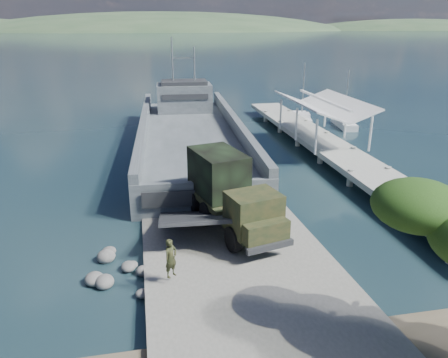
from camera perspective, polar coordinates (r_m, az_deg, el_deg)
ground at (r=24.04m, az=1.85°, el=-11.16°), size 1400.00×1400.00×0.00m
boat_ramp at (r=23.08m, az=2.42°, el=-11.89°), size 10.00×18.00×0.50m
shoreline_rocks at (r=24.05m, az=-13.30°, el=-11.73°), size 3.20×5.60×0.90m
distant_headlands at (r=582.73m, az=-5.98°, el=18.71°), size 1000.00×240.00×48.00m
pier at (r=43.99m, az=13.09°, el=5.24°), size 6.40×44.00×6.10m
landing_craft at (r=44.32m, az=-4.39°, el=4.93°), size 11.77×39.09×11.47m
military_truck at (r=26.59m, az=0.66°, el=-1.69°), size 4.85×9.49×4.23m
soldier at (r=21.29m, az=-6.91°, el=-11.13°), size 0.85×0.83×1.96m
sailboat_near at (r=56.40m, az=15.46°, el=6.96°), size 2.60×6.03×7.11m
sailboat_far at (r=58.13m, az=10.11°, el=7.78°), size 3.25×6.58×7.70m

